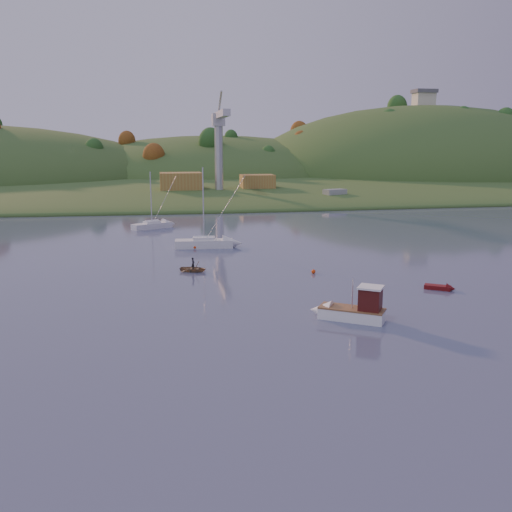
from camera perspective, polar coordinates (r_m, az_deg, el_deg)
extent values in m
plane|color=#343D55|center=(37.82, 13.84, -12.55)|extent=(500.00, 500.00, 0.00)
cube|color=#294E1F|center=(262.37, -6.76, 7.91)|extent=(620.00, 220.00, 1.50)
ellipsoid|color=#294E1F|center=(197.64, -5.69, 6.85)|extent=(640.00, 150.00, 7.00)
ellipsoid|color=#294E1F|center=(243.23, -4.12, 7.70)|extent=(140.00, 120.00, 36.00)
ellipsoid|color=#294E1F|center=(252.04, 16.02, 7.42)|extent=(150.00, 130.00, 60.00)
cube|color=beige|center=(252.19, 16.43, 14.80)|extent=(8.00, 6.00, 5.00)
cube|color=#595960|center=(252.43, 16.48, 15.52)|extent=(9.00, 7.00, 1.50)
cube|color=slate|center=(155.38, -2.66, 6.14)|extent=(42.00, 16.00, 2.40)
cube|color=#A37436|center=(155.01, -7.53, 7.38)|extent=(11.00, 8.00, 4.80)
cube|color=#A37436|center=(158.30, 0.14, 7.41)|extent=(9.00, 7.00, 4.00)
cylinder|color=#B7B7BC|center=(152.47, -3.73, 9.88)|extent=(2.20, 2.20, 18.00)
cube|color=#B7B7BC|center=(152.54, -3.78, 13.45)|extent=(3.20, 3.20, 3.20)
cube|color=#B7B7BC|center=(143.64, -3.39, 13.98)|extent=(1.80, 18.00, 1.60)
cube|color=#B7B7BC|center=(157.54, -3.98, 13.74)|extent=(1.80, 10.00, 1.60)
cube|color=white|center=(50.14, 9.54, -5.77)|extent=(5.77, 4.71, 1.00)
cone|color=white|center=(50.82, 6.47, -5.45)|extent=(2.73, 2.74, 2.01)
cube|color=brown|center=(50.00, 9.56, -5.20)|extent=(5.80, 4.75, 0.13)
cube|color=#44120F|center=(49.41, 11.36, -4.27)|extent=(2.41, 2.37, 2.01)
cube|color=white|center=(49.14, 11.41, -3.08)|extent=(2.71, 2.68, 0.17)
cylinder|color=silver|center=(49.64, 9.61, -3.74)|extent=(0.10, 0.10, 2.68)
cube|color=white|center=(103.37, -10.36, 2.99)|extent=(7.37, 5.50, 1.00)
cube|color=white|center=(103.29, -10.37, 3.29)|extent=(3.17, 2.77, 0.63)
cylinder|color=silver|center=(102.78, -10.46, 5.77)|extent=(0.18, 0.18, 9.07)
cylinder|color=silver|center=(103.26, -10.37, 3.43)|extent=(2.58, 1.55, 0.12)
cylinder|color=white|center=(103.25, -10.38, 3.48)|extent=(2.38, 1.58, 0.36)
cube|color=silver|center=(83.56, -5.22, 1.24)|extent=(8.56, 3.21, 1.15)
cube|color=silver|center=(83.45, -5.23, 1.67)|extent=(3.29, 2.14, 0.73)
cylinder|color=silver|center=(82.74, -5.29, 5.21)|extent=(0.18, 0.18, 10.48)
cylinder|color=silver|center=(83.41, -5.23, 1.84)|extent=(3.35, 0.40, 0.12)
cylinder|color=silver|center=(83.39, -5.23, 1.90)|extent=(2.95, 0.60, 0.36)
imported|color=#9A7C55|center=(68.14, -6.30, -1.28)|extent=(3.79, 3.27, 0.66)
imported|color=black|center=(68.05, -6.31, -0.96)|extent=(0.52, 0.62, 1.45)
cube|color=#5D0D0E|center=(62.55, 17.70, -3.00)|extent=(2.78, 2.35, 0.44)
cone|color=#5D0D0E|center=(62.44, 18.91, -3.10)|extent=(1.36, 1.39, 1.06)
cube|color=slate|center=(147.18, 7.87, 5.63)|extent=(14.20, 9.16, 1.72)
cube|color=#B7B7BC|center=(147.05, 7.88, 6.19)|extent=(6.37, 4.69, 2.29)
sphere|color=#E03E0B|center=(67.00, 5.76, -1.56)|extent=(0.50, 0.50, 0.50)
sphere|color=#E03E0B|center=(82.54, -6.13, 0.87)|extent=(0.50, 0.50, 0.50)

